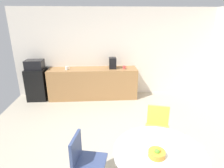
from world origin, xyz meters
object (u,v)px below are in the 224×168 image
mini_fridge (37,84)px  coffee_maker (113,63)px  round_table (159,160)px  chair_navy (83,157)px  mug_white (124,67)px  chair_yellow (158,124)px  mug_green (67,68)px  microwave (35,65)px  fruit_bowl (157,153)px

mini_fridge → coffee_maker: (2.22, 0.00, 0.60)m
round_table → chair_navy: (-0.97, 0.21, -0.08)m
mini_fridge → mug_white: mug_white is taller
chair_yellow → mug_green: mug_green is taller
microwave → mini_fridge: bearing=0.0°
fruit_bowl → coffee_maker: 3.52m
chair_navy → mug_green: 3.26m
mug_green → coffee_maker: size_ratio=0.40×
chair_navy → coffee_maker: (0.62, 3.21, 0.54)m
chair_yellow → mug_green: bearing=128.9°
round_table → mug_white: mug_white is taller
chair_navy → mug_green: mug_green is taller
mini_fridge → mug_green: size_ratio=7.14×
mug_white → mini_fridge: bearing=178.3°
chair_yellow → mug_white: (-0.30, 2.39, 0.43)m
mini_fridge → chair_yellow: (2.85, -2.47, 0.06)m
chair_navy → fruit_bowl: size_ratio=4.05×
mug_green → round_table: bearing=-63.7°
chair_navy → coffee_maker: bearing=79.0°
microwave → coffee_maker: coffee_maker is taller
fruit_bowl → mug_green: 3.80m
mug_white → mug_green: bearing=179.4°
round_table → fruit_bowl: 0.19m
chair_yellow → fruit_bowl: size_ratio=4.05×
round_table → chair_yellow: 1.00m
round_table → mug_white: 3.36m
mug_white → chair_navy: bearing=-107.0°
coffee_maker → chair_navy: bearing=-101.0°
round_table → mug_green: size_ratio=8.92×
mini_fridge → chair_yellow: size_ratio=1.11×
mug_green → coffee_maker: (1.32, 0.06, 0.11)m
round_table → coffee_maker: (-0.35, 3.42, 0.46)m
chair_yellow → chair_navy: same height
round_table → chair_navy: 1.00m
chair_yellow → fruit_bowl: bearing=-108.3°
chair_yellow → chair_navy: bearing=-149.3°
chair_navy → coffee_maker: 3.31m
coffee_maker → microwave: bearing=180.0°
microwave → chair_yellow: (2.85, -2.47, -0.53)m
microwave → round_table: microwave is taller
mug_white → coffee_maker: size_ratio=0.40×
mini_fridge → mug_white: 2.60m
microwave → chair_yellow: size_ratio=0.58×
mini_fridge → coffee_maker: coffee_maker is taller
mug_green → microwave: bearing=176.3°
chair_yellow → chair_navy: (-1.25, -0.74, 0.00)m
coffee_maker → mug_white: bearing=-12.6°
round_table → mini_fridge: bearing=126.9°
chair_navy → mug_white: size_ratio=6.43×
fruit_bowl → mug_green: bearing=115.0°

